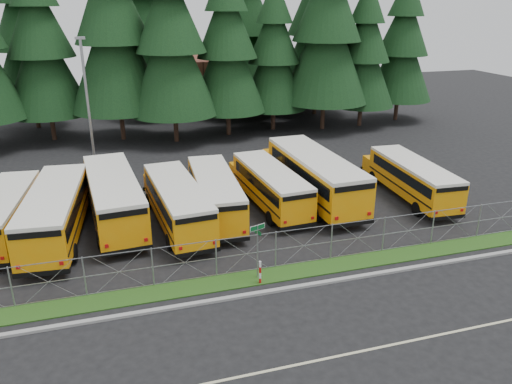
# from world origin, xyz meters

# --- Properties ---
(ground) EXTENTS (120.00, 120.00, 0.00)m
(ground) POSITION_xyz_m (0.00, 0.00, 0.00)
(ground) COLOR black
(ground) RESTS_ON ground
(curb) EXTENTS (50.00, 0.25, 0.12)m
(curb) POSITION_xyz_m (0.00, -3.10, 0.06)
(curb) COLOR gray
(curb) RESTS_ON ground
(grass_verge) EXTENTS (50.00, 1.40, 0.06)m
(grass_verge) POSITION_xyz_m (0.00, -1.70, 0.03)
(grass_verge) COLOR #1C4513
(grass_verge) RESTS_ON ground
(road_lane_line) EXTENTS (50.00, 0.12, 0.01)m
(road_lane_line) POSITION_xyz_m (0.00, -8.00, 0.01)
(road_lane_line) COLOR beige
(road_lane_line) RESTS_ON ground
(chainlink_fence) EXTENTS (44.00, 0.10, 2.00)m
(chainlink_fence) POSITION_xyz_m (0.00, -1.00, 1.00)
(chainlink_fence) COLOR gray
(chainlink_fence) RESTS_ON ground
(brick_building) EXTENTS (22.00, 10.00, 6.00)m
(brick_building) POSITION_xyz_m (6.00, 40.00, 3.00)
(brick_building) COLOR brown
(brick_building) RESTS_ON ground
(bus_0) EXTENTS (3.32, 10.05, 2.59)m
(bus_0) POSITION_xyz_m (-14.23, 6.77, 1.29)
(bus_0) COLOR orange
(bus_0) RESTS_ON ground
(bus_1) EXTENTS (3.63, 11.30, 2.91)m
(bus_1) POSITION_xyz_m (-11.54, 5.79, 1.46)
(bus_1) COLOR orange
(bus_1) RESTS_ON ground
(bus_2) EXTENTS (3.63, 11.60, 2.99)m
(bus_2) POSITION_xyz_m (-8.46, 7.07, 1.50)
(bus_2) COLOR orange
(bus_2) RESTS_ON ground
(bus_3) EXTENTS (3.22, 10.50, 2.71)m
(bus_3) POSITION_xyz_m (-4.94, 5.44, 1.36)
(bus_3) COLOR orange
(bus_3) RESTS_ON ground
(bus_4) EXTENTS (3.03, 10.36, 2.68)m
(bus_4) POSITION_xyz_m (-2.49, 6.30, 1.34)
(bus_4) COLOR orange
(bus_4) RESTS_ON ground
(bus_5) EXTENTS (3.00, 10.09, 2.61)m
(bus_5) POSITION_xyz_m (1.18, 6.78, 1.31)
(bus_5) COLOR orange
(bus_5) RESTS_ON ground
(bus_6) EXTENTS (3.25, 12.21, 3.18)m
(bus_6) POSITION_xyz_m (4.29, 7.03, 1.59)
(bus_6) COLOR orange
(bus_6) RESTS_ON ground
(bus_east) EXTENTS (2.90, 10.04, 2.60)m
(bus_east) POSITION_xyz_m (10.67, 5.38, 1.30)
(bus_east) COLOR orange
(bus_east) RESTS_ON ground
(street_sign) EXTENTS (0.80, 0.53, 2.81)m
(street_sign) POSITION_xyz_m (-2.15, -1.70, 2.03)
(street_sign) COLOR gray
(street_sign) RESTS_ON ground
(striped_bollard) EXTENTS (0.11, 0.11, 1.20)m
(striped_bollard) POSITION_xyz_m (-2.19, -2.24, 0.60)
(striped_bollard) COLOR #B20C0C
(striped_bollard) RESTS_ON ground
(light_standard) EXTENTS (0.70, 0.35, 10.14)m
(light_standard) POSITION_xyz_m (-9.58, 16.51, 5.50)
(light_standard) COLOR gray
(light_standard) RESTS_ON ground
(conifer_2) EXTENTS (7.71, 7.71, 17.04)m
(conifer_2) POSITION_xyz_m (-13.41, 28.33, 8.52)
(conifer_2) COLOR black
(conifer_2) RESTS_ON ground
(conifer_3) EXTENTS (8.85, 8.85, 19.58)m
(conifer_3) POSITION_xyz_m (-7.05, 26.61, 9.79)
(conifer_3) COLOR black
(conifer_3) RESTS_ON ground
(conifer_4) EXTENTS (8.16, 8.16, 18.04)m
(conifer_4) POSITION_xyz_m (-2.27, 24.35, 9.02)
(conifer_4) COLOR black
(conifer_4) RESTS_ON ground
(conifer_5) EXTENTS (7.43, 7.43, 16.44)m
(conifer_5) POSITION_xyz_m (3.07, 25.40, 8.22)
(conifer_5) COLOR black
(conifer_5) RESTS_ON ground
(conifer_6) EXTENTS (6.70, 6.70, 14.82)m
(conifer_6) POSITION_xyz_m (8.00, 26.25, 7.41)
(conifer_6) COLOR black
(conifer_6) RESTS_ON ground
(conifer_7) EXTENTS (8.76, 8.76, 19.38)m
(conifer_7) POSITION_xyz_m (12.96, 24.94, 9.69)
(conifer_7) COLOR black
(conifer_7) RESTS_ON ground
(conifer_8) EXTENTS (6.67, 6.67, 14.75)m
(conifer_8) POSITION_xyz_m (17.32, 25.11, 7.38)
(conifer_8) COLOR black
(conifer_8) RESTS_ON ground
(conifer_9) EXTENTS (7.03, 7.03, 15.56)m
(conifer_9) POSITION_xyz_m (22.55, 26.53, 7.78)
(conifer_9) COLOR black
(conifer_9) RESTS_ON ground
(conifer_10) EXTENTS (7.83, 7.83, 17.32)m
(conifer_10) POSITION_xyz_m (-15.39, 34.08, 8.66)
(conifer_10) COLOR black
(conifer_10) RESTS_ON ground
(conifer_11) EXTENTS (8.26, 8.26, 18.27)m
(conifer_11) POSITION_xyz_m (-3.56, 35.74, 9.13)
(conifer_11) COLOR black
(conifer_11) RESTS_ON ground
(conifer_12) EXTENTS (9.00, 9.00, 19.89)m
(conifer_12) POSITION_xyz_m (6.68, 33.02, 9.95)
(conifer_12) COLOR black
(conifer_12) RESTS_ON ground
(conifer_13) EXTENTS (8.88, 8.88, 19.65)m
(conifer_13) POSITION_xyz_m (15.03, 31.93, 9.82)
(conifer_13) COLOR black
(conifer_13) RESTS_ON ground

